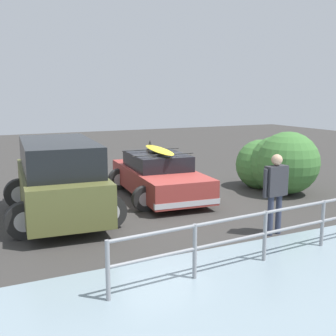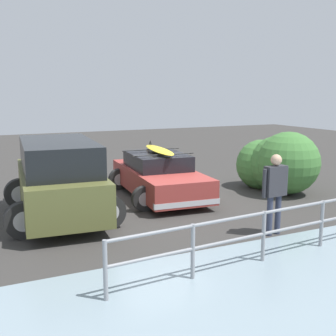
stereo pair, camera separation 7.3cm
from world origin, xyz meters
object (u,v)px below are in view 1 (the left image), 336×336
Objects in this scene: sedan_car at (159,176)px; bush_near_left at (277,164)px; suv_car at (59,179)px; person_bystander at (276,187)px.

bush_near_left is at bearing 166.55° from sedan_car.
suv_car reaches higher than sedan_car.
bush_near_left is (-2.84, -3.32, -0.21)m from person_bystander.
sedan_car is at bearing -78.91° from person_bystander.
sedan_car is 4.30m from person_bystander.
person_bystander is at bearing 101.09° from sedan_car.
sedan_car is at bearing -13.45° from bush_near_left.
sedan_car is 1.52× the size of bush_near_left.
suv_car reaches higher than bush_near_left.
person_bystander is at bearing 139.86° from suv_car.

